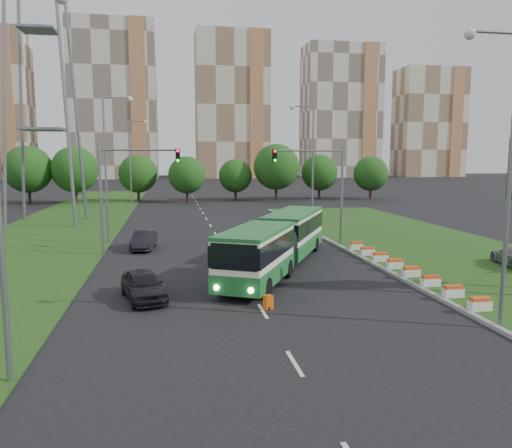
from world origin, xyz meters
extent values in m
plane|color=black|center=(0.00, 0.00, 0.00)|extent=(360.00, 360.00, 0.00)
cube|color=#1E4413|center=(13.00, 8.00, 0.07)|extent=(14.00, 60.00, 0.15)
cube|color=gray|center=(6.05, 8.00, 0.09)|extent=(0.30, 60.00, 0.18)
cube|color=#1E4413|center=(-18.00, 25.00, 0.05)|extent=(12.00, 110.00, 0.10)
cylinder|color=slate|center=(6.40, 10.00, 4.00)|extent=(0.20, 0.20, 8.00)
cylinder|color=slate|center=(3.65, 10.00, 7.60)|extent=(5.50, 0.14, 0.14)
cube|color=black|center=(0.90, 10.00, 7.20)|extent=(0.32, 0.32, 1.00)
cylinder|color=slate|center=(-12.00, 9.00, 4.00)|extent=(0.20, 0.20, 8.00)
cylinder|color=slate|center=(-9.25, 9.00, 7.60)|extent=(5.50, 0.14, 0.14)
cube|color=black|center=(-6.50, 9.00, 7.20)|extent=(0.32, 0.32, 1.00)
cube|color=beige|center=(-25.00, 150.00, 26.00)|extent=(28.00, 15.00, 52.00)
cube|color=beige|center=(15.00, 150.00, 25.00)|extent=(25.00, 15.00, 50.00)
cube|color=beige|center=(55.00, 150.00, 23.50)|extent=(27.00, 15.00, 47.00)
cube|color=beige|center=(90.00, 150.00, 20.00)|extent=(24.00, 14.00, 40.00)
cube|color=white|center=(-0.67, -2.06, 1.80)|extent=(2.58, 7.11, 2.78)
cube|color=white|center=(-0.67, 7.06, 1.80)|extent=(2.58, 8.65, 2.78)
cylinder|color=black|center=(-0.67, 2.11, 1.75)|extent=(2.58, 1.29, 2.58)
cube|color=#1F6C2F|center=(-0.67, -2.06, 0.88)|extent=(2.66, 7.16, 0.98)
cube|color=#1F6C2F|center=(-0.67, 7.06, 0.88)|extent=(2.66, 8.71, 0.98)
cube|color=black|center=(-0.67, -2.06, 2.27)|extent=(2.66, 7.16, 1.08)
cube|color=black|center=(-0.67, 7.06, 2.27)|extent=(2.66, 8.71, 1.08)
imported|color=black|center=(-8.54, -3.14, 0.74)|extent=(2.78, 4.65, 1.48)
imported|color=black|center=(-9.19, 11.08, 0.71)|extent=(1.99, 4.48, 1.43)
imported|color=gray|center=(-2.51, -3.21, 0.86)|extent=(0.47, 0.66, 1.71)
cube|color=#E1590B|center=(-2.69, -5.73, 0.33)|extent=(0.39, 0.33, 0.66)
cylinder|color=black|center=(-2.69, -5.90, 0.08)|extent=(0.04, 0.16, 0.16)
camera|label=1|loc=(-7.11, -27.97, 7.05)|focal=35.00mm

